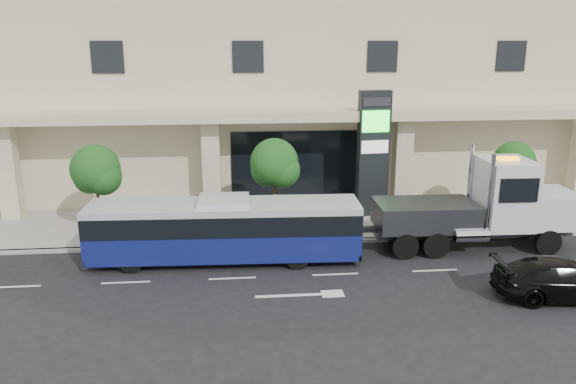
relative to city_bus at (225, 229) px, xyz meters
name	(u,v)px	position (x,y,z in m)	size (l,w,h in m)	color
ground	(329,260)	(4.28, -0.26, -1.41)	(120.00, 120.00, 0.00)	black
sidewalk	(312,221)	(4.28, 4.74, -1.34)	(120.00, 6.00, 0.15)	gray
curb	(322,242)	(4.28, 1.74, -1.34)	(120.00, 0.30, 0.15)	gray
convention_center	(292,21)	(4.28, 15.17, 8.56)	(60.00, 17.60, 20.00)	#C2B691
tree_left	(96,173)	(-5.70, 3.33, 1.70)	(2.27, 2.20, 4.22)	#422B19
tree_mid	(275,166)	(2.30, 3.33, 1.85)	(2.28, 2.20, 4.38)	#422B19
tree_right	(514,165)	(13.80, 3.33, 1.63)	(2.10, 2.00, 4.04)	#422B19
city_bus	(225,229)	(0.00, 0.00, 0.00)	(11.03, 2.72, 2.77)	black
tow_truck	(483,208)	(11.15, 0.57, 0.41)	(9.74, 2.64, 4.43)	#2D3033
black_sedan	(565,279)	(11.95, -4.53, -0.70)	(2.00, 4.91, 1.43)	black
signage_pylon	(373,153)	(7.38, 5.30, 1.95)	(1.63, 0.74, 6.32)	black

